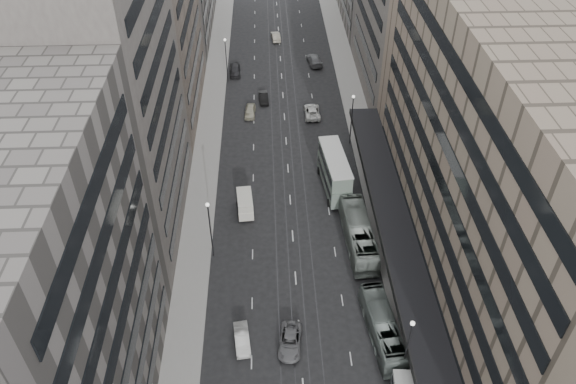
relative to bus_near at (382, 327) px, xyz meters
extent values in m
plane|color=black|center=(-8.50, 0.41, -1.47)|extent=(220.00, 220.00, 0.00)
cube|color=gray|center=(3.50, 37.91, -1.40)|extent=(4.00, 125.00, 0.15)
cube|color=gray|center=(-20.50, 37.91, -1.40)|extent=(4.00, 125.00, 0.15)
cube|color=#7B6C5A|center=(13.00, 8.41, 13.53)|extent=(15.00, 60.00, 30.00)
cube|color=black|center=(3.50, 8.41, 2.53)|extent=(4.40, 60.00, 0.50)
cube|color=#514B46|center=(13.00, 52.41, 10.53)|extent=(15.00, 28.00, 24.00)
cube|color=slate|center=(-30.00, -7.59, 13.53)|extent=(15.00, 28.00, 30.00)
cube|color=#514B46|center=(-30.00, 19.41, 15.53)|extent=(15.00, 26.00, 34.00)
cube|color=#7A6A5F|center=(-30.00, 46.41, 11.03)|extent=(15.00, 28.00, 25.00)
cylinder|color=#262628|center=(1.20, -4.59, 2.53)|extent=(0.16, 0.16, 8.00)
sphere|color=silver|center=(1.20, -4.59, 6.63)|extent=(0.44, 0.44, 0.44)
cylinder|color=#262628|center=(1.20, 35.41, 2.53)|extent=(0.16, 0.16, 8.00)
sphere|color=silver|center=(1.20, 35.41, 6.63)|extent=(0.44, 0.44, 0.44)
cylinder|color=#262628|center=(-18.20, 12.41, 2.53)|extent=(0.16, 0.16, 8.00)
sphere|color=silver|center=(-18.20, 12.41, 6.63)|extent=(0.44, 0.44, 0.44)
cylinder|color=#262628|center=(-18.20, 55.41, 2.53)|extent=(0.16, 0.16, 8.00)
sphere|color=silver|center=(-18.20, 55.41, 6.63)|extent=(0.44, 0.44, 0.44)
imported|color=slate|center=(0.00, 0.00, 0.00)|extent=(3.50, 10.78, 2.95)
imported|color=gray|center=(-0.59, 13.68, 0.24)|extent=(3.38, 12.40, 3.42)
cube|color=slate|center=(-2.43, 24.56, 0.34)|extent=(3.73, 10.14, 2.53)
cube|color=slate|center=(-2.43, 24.56, 2.71)|extent=(3.63, 9.74, 2.20)
cube|color=silver|center=(-2.43, 24.56, 3.88)|extent=(3.73, 10.14, 0.13)
cylinder|color=black|center=(-3.45, 20.87, -0.92)|extent=(0.42, 1.13, 1.10)
cylinder|color=black|center=(-0.71, 21.15, -0.92)|extent=(0.42, 1.13, 1.10)
cylinder|color=black|center=(-4.16, 27.98, -0.92)|extent=(0.42, 1.13, 1.10)
cylinder|color=black|center=(-1.42, 28.25, -0.92)|extent=(0.42, 1.13, 1.10)
cube|color=silver|center=(-14.47, 20.10, -0.47)|extent=(2.29, 4.43, 1.32)
cube|color=silver|center=(-14.47, 20.10, 0.70)|extent=(2.25, 4.34, 1.04)
cylinder|color=black|center=(-15.30, 18.61, -1.13)|extent=(0.25, 0.70, 0.68)
cylinder|color=black|center=(-13.39, 18.78, -1.13)|extent=(0.25, 0.70, 0.68)
cylinder|color=black|center=(-15.55, 21.42, -1.13)|extent=(0.25, 0.70, 0.68)
cylinder|color=black|center=(-13.63, 21.59, -1.13)|extent=(0.25, 0.70, 0.68)
imported|color=#BCBCB7|center=(-14.47, -0.25, -0.78)|extent=(1.97, 4.35, 1.39)
imported|color=slate|center=(-9.54, -0.72, -0.80)|extent=(2.82, 5.12, 1.36)
imported|color=#B0AB92|center=(-14.09, 44.18, -0.75)|extent=(1.96, 4.34, 1.45)
imported|color=black|center=(-11.85, 48.54, -0.79)|extent=(1.74, 4.26, 1.37)
imported|color=silver|center=(-3.95, 43.64, -0.73)|extent=(2.48, 5.33, 1.48)
imported|color=slate|center=(-2.19, 61.93, -0.66)|extent=(3.00, 5.84, 1.62)
imported|color=black|center=(-17.00, 58.46, -0.64)|extent=(2.10, 4.94, 1.67)
imported|color=#9C9681|center=(-9.18, 72.93, -0.73)|extent=(2.03, 4.64, 1.48)
camera|label=1|loc=(-11.20, -35.11, 47.47)|focal=35.00mm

